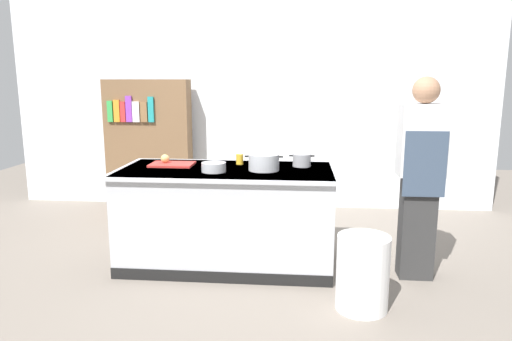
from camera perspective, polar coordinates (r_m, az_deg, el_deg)
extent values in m
plane|color=slate|center=(4.45, -3.51, -11.25)|extent=(10.00, 10.00, 0.00)
cube|color=silver|center=(6.20, -0.72, 9.34)|extent=(6.40, 0.12, 3.00)
cube|color=#B7BABF|center=(4.30, -3.58, -5.69)|extent=(1.90, 0.90, 0.90)
cube|color=#B7BABF|center=(4.20, -3.65, 0.01)|extent=(1.98, 0.98, 0.03)
cube|color=black|center=(4.02, -4.52, -13.03)|extent=(1.90, 0.01, 0.10)
cube|color=red|center=(4.42, -10.32, 0.75)|extent=(0.40, 0.28, 0.02)
sphere|color=tan|center=(4.46, -11.16, 1.46)|extent=(0.08, 0.08, 0.08)
cylinder|color=#B7BABF|center=(4.11, 0.97, 1.03)|extent=(0.27, 0.27, 0.15)
cube|color=black|center=(4.11, -1.13, 1.76)|extent=(0.04, 0.02, 0.01)
cube|color=black|center=(4.09, 3.09, 1.70)|extent=(0.04, 0.02, 0.01)
cylinder|color=#99999E|center=(4.32, 5.66, 1.28)|extent=(0.17, 0.17, 0.12)
cube|color=black|center=(4.31, 4.35, 1.84)|extent=(0.04, 0.02, 0.01)
cube|color=black|center=(4.31, 7.00, 1.79)|extent=(0.04, 0.02, 0.01)
cylinder|color=#B7BABF|center=(4.06, -5.24, 0.42)|extent=(0.21, 0.21, 0.08)
cylinder|color=yellow|center=(4.40, -2.02, 1.41)|extent=(0.07, 0.07, 0.10)
cylinder|color=white|center=(3.60, 13.01, -12.20)|extent=(0.39, 0.39, 0.57)
cube|color=#313131|center=(4.23, 19.21, -6.59)|extent=(0.28, 0.20, 0.90)
cube|color=silver|center=(4.07, 19.88, 3.52)|extent=(0.38, 0.24, 0.60)
sphere|color=#A87A5B|center=(4.05, 20.27, 9.28)|extent=(0.22, 0.22, 0.22)
cube|color=#38475B|center=(3.98, 20.16, 0.72)|extent=(0.34, 0.02, 0.54)
cube|color=brown|center=(6.24, -13.06, 3.07)|extent=(1.10, 0.28, 1.70)
cube|color=green|center=(6.20, -17.57, 6.97)|extent=(0.07, 0.03, 0.27)
cube|color=orange|center=(6.16, -16.81, 7.05)|extent=(0.08, 0.03, 0.28)
cube|color=red|center=(6.13, -16.10, 6.97)|extent=(0.06, 0.03, 0.26)
cube|color=purple|center=(6.10, -15.42, 7.33)|extent=(0.08, 0.03, 0.33)
cube|color=white|center=(6.08, -14.59, 7.02)|extent=(0.09, 0.03, 0.26)
cube|color=brown|center=(6.04, -13.67, 7.04)|extent=(0.09, 0.03, 0.26)
cube|color=teal|center=(6.01, -12.84, 7.35)|extent=(0.07, 0.03, 0.32)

